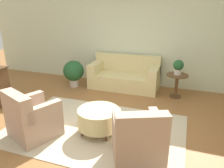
% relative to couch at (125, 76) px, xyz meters
% --- Properties ---
extents(ground_plane, '(16.00, 16.00, 0.00)m').
position_rel_couch_xyz_m(ground_plane, '(0.11, -2.37, -0.33)').
color(ground_plane, '#996638').
extents(wall_back, '(9.59, 0.12, 2.80)m').
position_rel_couch_xyz_m(wall_back, '(0.11, 0.48, 1.07)').
color(wall_back, beige).
rests_on(wall_back, ground_plane).
extents(rug, '(3.32, 2.20, 0.01)m').
position_rel_couch_xyz_m(rug, '(0.11, -2.37, -0.33)').
color(rug, beige).
rests_on(rug, ground_plane).
extents(couch, '(1.91, 0.85, 0.91)m').
position_rel_couch_xyz_m(couch, '(0.00, 0.00, 0.00)').
color(couch, beige).
rests_on(couch, ground_plane).
extents(armchair_left, '(0.96, 0.97, 0.88)m').
position_rel_couch_xyz_m(armchair_left, '(-0.85, -2.95, 0.02)').
color(armchair_left, tan).
rests_on(armchair_left, rug).
extents(armchair_right, '(0.96, 0.97, 0.88)m').
position_rel_couch_xyz_m(armchair_right, '(1.06, -2.95, 0.02)').
color(armchair_right, tan).
rests_on(armchair_right, rug).
extents(ottoman_table, '(0.76, 0.76, 0.46)m').
position_rel_couch_xyz_m(ottoman_table, '(0.21, -2.44, -0.03)').
color(ottoman_table, beige).
rests_on(ottoman_table, rug).
extents(side_table, '(0.54, 0.54, 0.61)m').
position_rel_couch_xyz_m(side_table, '(1.44, -0.25, 0.08)').
color(side_table, brown).
rests_on(side_table, ground_plane).
extents(potted_plant_on_side_table, '(0.26, 0.26, 0.37)m').
position_rel_couch_xyz_m(potted_plant_on_side_table, '(1.44, -0.25, 0.48)').
color(potted_plant_on_side_table, beige).
rests_on(potted_plant_on_side_table, side_table).
extents(potted_plant_floor, '(0.59, 0.59, 0.76)m').
position_rel_couch_xyz_m(potted_plant_floor, '(-1.41, -0.39, 0.11)').
color(potted_plant_floor, beige).
rests_on(potted_plant_floor, ground_plane).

